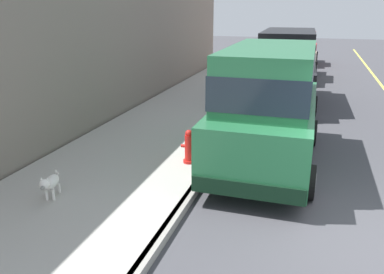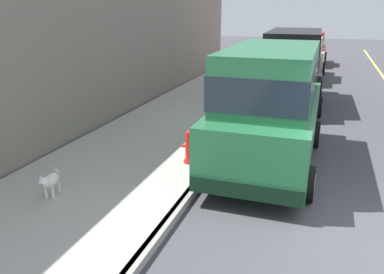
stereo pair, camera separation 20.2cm
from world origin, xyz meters
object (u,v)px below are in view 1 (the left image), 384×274
at_px(car_tan_sedan, 295,57).
at_px(dog_white, 50,183).
at_px(fire_hydrant, 189,148).
at_px(car_red_hatchback, 301,47).
at_px(car_green_van, 269,101).
at_px(car_black_van, 287,64).

relative_size(car_tan_sedan, dog_white, 6.29).
xyz_separation_m(car_tan_sedan, fire_hydrant, (-1.44, -12.02, -0.51)).
height_order(car_red_hatchback, dog_white, car_red_hatchback).
height_order(car_green_van, car_red_hatchback, car_green_van).
distance_m(car_black_van, car_tan_sedan, 5.38).
bearing_deg(fire_hydrant, dog_white, -128.15).
distance_m(car_green_van, car_tan_sedan, 11.20).
bearing_deg(car_green_van, car_black_van, 90.55).
relative_size(car_green_van, car_red_hatchback, 1.28).
relative_size(car_black_van, car_tan_sedan, 1.06).
distance_m(car_black_van, car_red_hatchback, 10.52).
height_order(car_green_van, car_tan_sedan, car_green_van).
distance_m(car_black_van, fire_hydrant, 6.88).
height_order(car_black_van, dog_white, car_black_van).
distance_m(car_green_van, dog_white, 4.59).
relative_size(car_black_van, dog_white, 6.68).
bearing_deg(car_red_hatchback, car_green_van, -89.98).
distance_m(car_green_van, car_red_hatchback, 16.35).
bearing_deg(dog_white, fire_hydrant, 51.85).
bearing_deg(fire_hydrant, car_green_van, 28.95).
bearing_deg(car_red_hatchback, car_tan_sedan, -90.58).
height_order(car_black_van, fire_hydrant, car_black_van).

